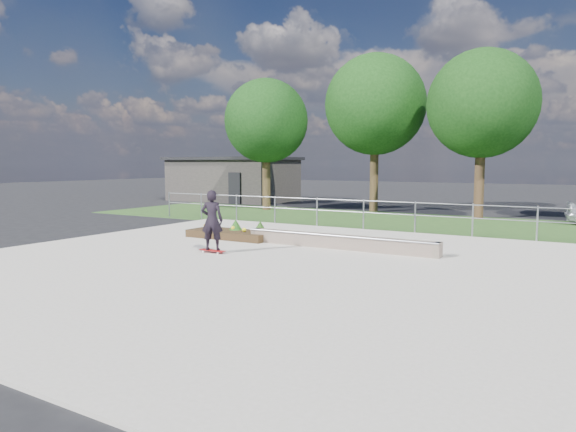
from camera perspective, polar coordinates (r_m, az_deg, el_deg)
name	(u,v)px	position (r m, az deg, el deg)	size (l,w,h in m)	color
ground	(252,263)	(13.31, -4.05, -5.24)	(120.00, 120.00, 0.00)	black
grass_verge	(394,222)	(23.11, 11.66, -0.60)	(30.00, 8.00, 0.02)	#27471C
concrete_slab	(252,262)	(13.30, -4.05, -5.11)	(15.00, 15.00, 0.06)	#ADA599
fence	(364,211)	(19.77, 8.39, 0.60)	(20.06, 0.06, 1.20)	#989CA1
building	(233,179)	(35.86, -6.11, 4.14)	(8.40, 5.40, 3.00)	#2E2B29
tree_far_left	(266,121)	(28.41, -2.45, 10.48)	(4.55, 4.55, 7.15)	#382816
tree_mid_left	(375,105)	(27.75, 9.67, 12.07)	(5.25, 5.25, 8.25)	#342515
tree_mid_right	(482,104)	(25.27, 20.77, 11.55)	(4.90, 4.90, 7.70)	#382416
grind_ledge	(338,242)	(15.20, 5.59, -2.85)	(6.00, 0.44, 0.43)	#6A594E
planter_bed	(232,232)	(17.40, -6.22, -1.82)	(3.00, 1.20, 0.61)	black
skateboarder	(212,220)	(14.44, -8.45, -0.49)	(0.80, 0.61, 1.77)	white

